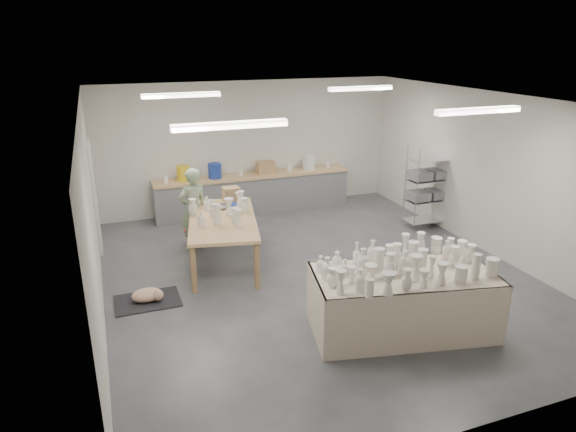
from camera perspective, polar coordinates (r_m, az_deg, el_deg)
name	(u,v)px	position (r m, az deg, el deg)	size (l,w,h in m)	color
room	(310,159)	(8.37, 2.42, 6.36)	(8.00, 8.02, 3.00)	#424449
back_counter	(253,192)	(12.08, -3.88, 2.72)	(4.60, 0.60, 1.24)	tan
wire_shelf	(428,186)	(11.36, 15.28, 3.26)	(0.88, 0.48, 1.80)	silver
drying_table	(402,299)	(7.38, 12.58, -9.01)	(2.68, 1.68, 1.25)	olive
work_table	(224,216)	(9.32, -7.16, 0.02)	(1.62, 2.51, 1.25)	tan
rug	(148,301)	(8.45, -15.34, -9.08)	(1.00, 0.70, 0.02)	black
cat	(148,295)	(8.38, -15.25, -8.43)	(0.54, 0.44, 0.20)	white
potter	(193,209)	(9.94, -10.50, 0.72)	(0.59, 0.39, 1.62)	#8EA47F
red_stool	(192,231)	(10.38, -10.59, -1.66)	(0.38, 0.38, 0.31)	#B2191A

